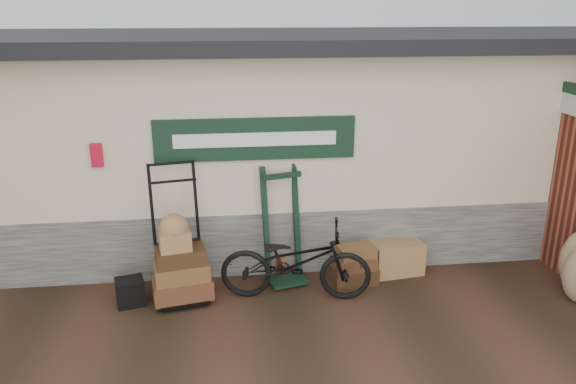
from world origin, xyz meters
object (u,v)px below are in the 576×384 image
at_px(wicker_hamper, 395,257).
at_px(bicycle, 296,258).
at_px(porter_trolley, 177,232).
at_px(black_trunk, 130,292).
at_px(green_barrow, 283,225).
at_px(suitcase_stack, 354,264).

height_order(wicker_hamper, bicycle, bicycle).
xyz_separation_m(porter_trolley, black_trunk, (-0.61, -0.18, -0.72)).
relative_size(green_barrow, wicker_hamper, 2.24).
xyz_separation_m(green_barrow, wicker_hamper, (1.60, 0.03, -0.56)).
distance_m(green_barrow, bicycle, 0.58).
distance_m(green_barrow, black_trunk, 2.12).
bearing_deg(porter_trolley, wicker_hamper, -5.09).
bearing_deg(wicker_hamper, suitcase_stack, -159.85).
relative_size(suitcase_stack, bicycle, 0.32).
distance_m(porter_trolley, black_trunk, 0.96).
height_order(porter_trolley, wicker_hamper, porter_trolley).
height_order(green_barrow, bicycle, green_barrow).
distance_m(black_trunk, bicycle, 2.12).
bearing_deg(suitcase_stack, black_trunk, -175.36).
bearing_deg(green_barrow, black_trunk, 177.52).
distance_m(porter_trolley, wicker_hamper, 3.05).
bearing_deg(wicker_hamper, porter_trolley, -174.15).
xyz_separation_m(porter_trolley, wicker_hamper, (2.97, 0.30, -0.65)).
relative_size(suitcase_stack, black_trunk, 1.80).
height_order(porter_trolley, bicycle, porter_trolley).
bearing_deg(green_barrow, porter_trolley, 176.07).
relative_size(porter_trolley, suitcase_stack, 2.89).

